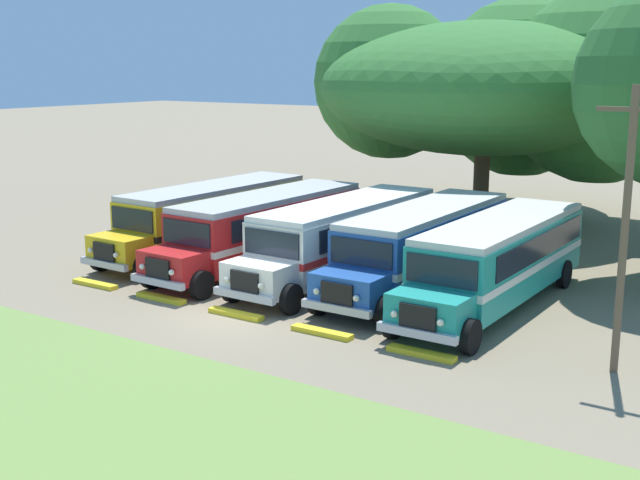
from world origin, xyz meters
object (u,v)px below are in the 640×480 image
object	(u,v)px
parked_bus_slot_3	(423,243)
utility_pole	(625,224)
broad_shade_tree	(506,87)
parked_bus_slot_0	(211,215)
parked_bus_slot_2	(343,235)
parked_bus_slot_1	(265,227)
parked_bus_slot_4	(498,258)

from	to	relation	value
parked_bus_slot_3	utility_pole	size ratio (longest dim) A/B	1.48
broad_shade_tree	parked_bus_slot_0	bearing A→B (deg)	-116.14
parked_bus_slot_2	broad_shade_tree	size ratio (longest dim) A/B	0.59
parked_bus_slot_1	parked_bus_slot_2	bearing A→B (deg)	96.63
parked_bus_slot_3	broad_shade_tree	size ratio (longest dim) A/B	0.58
parked_bus_slot_1	parked_bus_slot_4	bearing A→B (deg)	91.76
parked_bus_slot_0	broad_shade_tree	size ratio (longest dim) A/B	0.59
utility_pole	parked_bus_slot_0	bearing A→B (deg)	164.92
parked_bus_slot_2	parked_bus_slot_4	bearing A→B (deg)	88.33
parked_bus_slot_2	utility_pole	bearing A→B (deg)	69.32
parked_bus_slot_1	parked_bus_slot_4	xyz separation A→B (m)	(9.56, 0.01, 0.00)
parked_bus_slot_4	parked_bus_slot_0	bearing A→B (deg)	-93.03
parked_bus_slot_2	utility_pole	world-z (taller)	utility_pole
parked_bus_slot_0	parked_bus_slot_4	size ratio (longest dim) A/B	1.00
parked_bus_slot_0	parked_bus_slot_3	bearing A→B (deg)	91.78
parked_bus_slot_0	parked_bus_slot_3	distance (m)	9.86
parked_bus_slot_1	parked_bus_slot_4	size ratio (longest dim) A/B	1.00
utility_pole	parked_bus_slot_1	bearing A→B (deg)	164.24
parked_bus_slot_1	parked_bus_slot_2	world-z (taller)	same
parked_bus_slot_1	broad_shade_tree	size ratio (longest dim) A/B	0.59
parked_bus_slot_0	parked_bus_slot_3	size ratio (longest dim) A/B	1.00
parked_bus_slot_2	parked_bus_slot_3	xyz separation A→B (m)	(3.04, 0.44, 0.00)
parked_bus_slot_2	parked_bus_slot_0	bearing A→B (deg)	-92.72
parked_bus_slot_2	broad_shade_tree	world-z (taller)	broad_shade_tree
broad_shade_tree	utility_pole	bearing A→B (deg)	-61.07
parked_bus_slot_0	parked_bus_slot_1	size ratio (longest dim) A/B	1.00
parked_bus_slot_4	utility_pole	distance (m)	6.73
parked_bus_slot_4	broad_shade_tree	world-z (taller)	broad_shade_tree
parked_bus_slot_3	parked_bus_slot_4	world-z (taller)	same
parked_bus_slot_2	parked_bus_slot_3	distance (m)	3.07
parked_bus_slot_3	broad_shade_tree	world-z (taller)	broad_shade_tree
parked_bus_slot_1	parked_bus_slot_3	size ratio (longest dim) A/B	1.00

